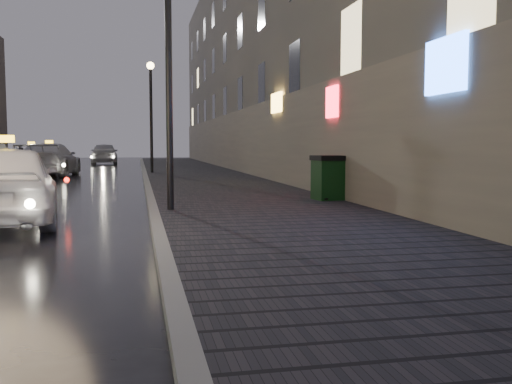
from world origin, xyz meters
TOP-DOWN VIEW (x-y plane):
  - ground at (0.00, 0.00)m, footprint 120.00×120.00m
  - sidewalk at (3.90, 21.00)m, footprint 4.60×58.00m
  - curb at (1.50, 21.00)m, footprint 0.20×58.00m
  - building_near at (7.10, 25.00)m, footprint 1.80×50.00m
  - lamp_near at (1.85, 6.00)m, footprint 0.36×0.36m
  - lamp_far at (1.85, 22.00)m, footprint 0.36×0.36m
  - trash_bin at (5.80, 7.37)m, footprint 0.79×0.79m
  - taxi_near at (-1.25, 5.40)m, footprint 2.39×4.75m
  - taxi_mid at (-2.90, 22.37)m, footprint 2.54×5.50m
  - taxi_far at (-4.55, 27.28)m, footprint 3.13×5.68m
  - car_far at (-1.25, 37.93)m, footprint 2.07×4.78m

SIDE VIEW (x-z plane):
  - ground at x=0.00m, z-range 0.00..0.00m
  - sidewalk at x=3.90m, z-range 0.00..0.15m
  - curb at x=1.50m, z-range 0.00..0.15m
  - trash_bin at x=5.80m, z-range 0.16..1.25m
  - taxi_far at x=-4.55m, z-range 0.00..1.51m
  - taxi_near at x=-1.25m, z-range 0.00..1.55m
  - taxi_mid at x=-2.90m, z-range 0.00..1.56m
  - car_far at x=-1.25m, z-range 0.00..1.61m
  - lamp_near at x=1.85m, z-range 0.85..6.13m
  - lamp_far at x=1.85m, z-range 0.85..6.13m
  - building_near at x=7.10m, z-range 0.00..13.00m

